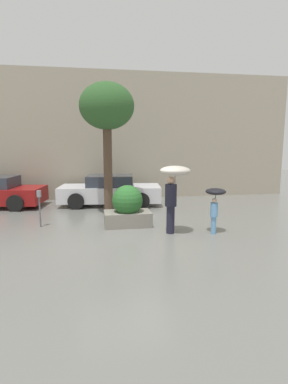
% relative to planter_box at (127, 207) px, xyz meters
% --- Properties ---
extents(ground_plane, '(40.00, 40.00, 0.00)m').
position_rel_planter_box_xyz_m(ground_plane, '(-0.26, -1.36, -0.60)').
color(ground_plane, slate).
extents(building_facade, '(18.00, 0.30, 6.00)m').
position_rel_planter_box_xyz_m(building_facade, '(-0.26, 5.14, 2.40)').
color(building_facade, '#9E937F').
rests_on(building_facade, ground).
extents(planter_box, '(1.50, 0.99, 1.33)m').
position_rel_planter_box_xyz_m(planter_box, '(0.00, 0.00, 0.00)').
color(planter_box, gray).
rests_on(planter_box, ground).
extents(person_adult, '(0.87, 0.87, 2.01)m').
position_rel_planter_box_xyz_m(person_adult, '(1.21, -1.12, 0.90)').
color(person_adult, '#1E1E2D').
rests_on(person_adult, ground).
extents(person_child, '(0.59, 0.59, 1.34)m').
position_rel_planter_box_xyz_m(person_child, '(2.44, -1.27, 0.43)').
color(person_child, '#669ED1').
rests_on(person_child, ground).
extents(parked_car_near, '(4.47, 2.28, 1.29)m').
position_rel_planter_box_xyz_m(parked_car_near, '(-0.37, 3.49, 0.01)').
color(parked_car_near, silver).
rests_on(parked_car_near, ground).
extents(street_tree, '(1.95, 1.95, 4.78)m').
position_rel_planter_box_xyz_m(street_tree, '(-0.53, 1.57, 3.24)').
color(street_tree, brown).
rests_on(street_tree, ground).
extents(parking_meter, '(0.14, 0.14, 1.17)m').
position_rel_planter_box_xyz_m(parking_meter, '(-2.77, 0.28, 0.25)').
color(parking_meter, '#595B60').
rests_on(parking_meter, ground).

